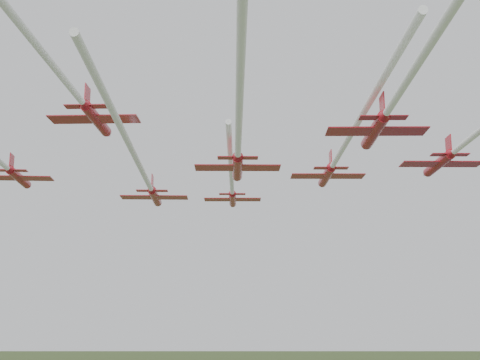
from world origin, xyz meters
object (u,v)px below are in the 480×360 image
at_px(jet_row4_left, 64,79).
at_px(jet_row4_right, 396,98).
at_px(jet_lead, 232,186).
at_px(jet_row3_mid, 239,132).
at_px(jet_row2_left, 143,173).
at_px(jet_row2_right, 340,153).

distance_m(jet_row4_left, jet_row4_right, 25.82).
distance_m(jet_lead, jet_row3_mid, 34.65).
bearing_deg(jet_row2_left, jet_row4_left, -98.44).
xyz_separation_m(jet_lead, jet_row3_mid, (15.40, -30.95, -2.35)).
height_order(jet_lead, jet_row2_right, jet_row2_right).
height_order(jet_row2_left, jet_row3_mid, jet_row3_mid).
relative_size(jet_row2_right, jet_row4_right, 1.22).
distance_m(jet_lead, jet_row2_right, 22.14).
xyz_separation_m(jet_lead, jet_row2_right, (19.23, -10.97, 0.14)).
xyz_separation_m(jet_row2_right, jet_row4_right, (11.46, -24.11, -2.77)).
bearing_deg(jet_row2_right, jet_lead, 125.33).
distance_m(jet_row2_left, jet_row2_right, 22.91).
xyz_separation_m(jet_row2_right, jet_row3_mid, (-3.83, -19.98, -2.49)).
xyz_separation_m(jet_row3_mid, jet_row4_right, (15.29, -4.12, -0.28)).
distance_m(jet_row2_right, jet_row4_right, 26.83).
bearing_deg(jet_row4_left, jet_row2_left, 85.28).
bearing_deg(jet_row4_right, jet_lead, 107.19).
distance_m(jet_row2_right, jet_row3_mid, 20.50).
bearing_deg(jet_row2_right, jet_row3_mid, -125.82).
bearing_deg(jet_lead, jet_row2_right, -54.48).
relative_size(jet_row2_left, jet_row4_right, 1.24).
bearing_deg(jet_row2_right, jet_row2_left, -174.51).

